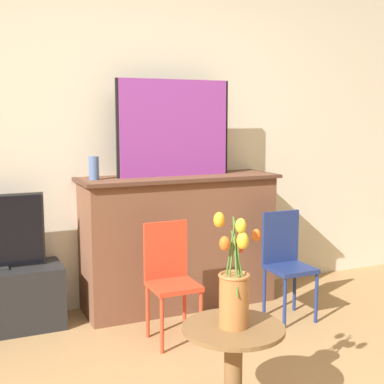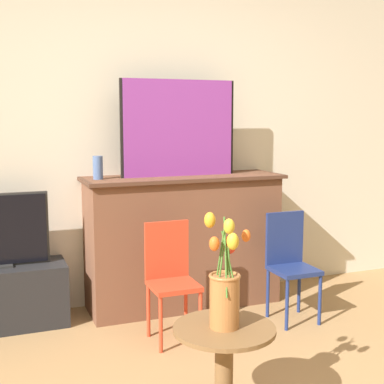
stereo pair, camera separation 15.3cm
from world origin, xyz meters
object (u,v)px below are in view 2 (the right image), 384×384
at_px(painting, 179,128).
at_px(chair_blue, 290,259).
at_px(vase_tulips, 225,288).
at_px(chair_red, 171,274).

height_order(painting, chair_blue, painting).
height_order(painting, vase_tulips, painting).
bearing_deg(painting, vase_tulips, -102.65).
xyz_separation_m(chair_red, vase_tulips, (-0.09, -1.01, 0.23)).
distance_m(painting, chair_red, 1.09).
relative_size(chair_blue, vase_tulips, 1.43).
distance_m(painting, chair_blue, 1.22).
bearing_deg(vase_tulips, chair_blue, 46.57).
relative_size(painting, chair_blue, 1.16).
relative_size(painting, chair_red, 1.16).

